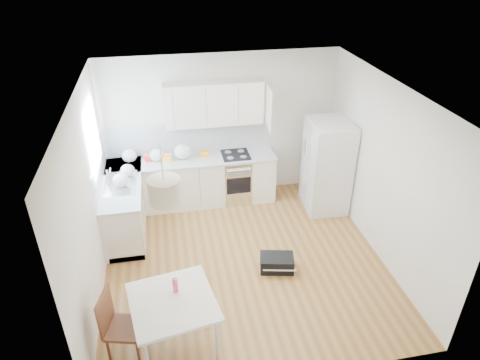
# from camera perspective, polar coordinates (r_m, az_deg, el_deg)

# --- Properties ---
(floor) EXTENTS (4.20, 4.20, 0.00)m
(floor) POSITION_cam_1_polar(r_m,az_deg,el_deg) (6.77, 0.55, -10.63)
(floor) COLOR brown
(floor) RESTS_ON ground
(ceiling) EXTENTS (4.20, 4.20, 0.00)m
(ceiling) POSITION_cam_1_polar(r_m,az_deg,el_deg) (5.41, 0.70, 11.61)
(ceiling) COLOR white
(ceiling) RESTS_ON wall_back
(wall_back) EXTENTS (4.20, 0.00, 4.20)m
(wall_back) POSITION_cam_1_polar(r_m,az_deg,el_deg) (7.82, -2.46, 7.00)
(wall_back) COLOR white
(wall_back) RESTS_ON floor
(wall_left) EXTENTS (0.00, 4.20, 4.20)m
(wall_left) POSITION_cam_1_polar(r_m,az_deg,el_deg) (5.98, -19.54, -2.68)
(wall_left) COLOR white
(wall_left) RESTS_ON floor
(wall_right) EXTENTS (0.00, 4.20, 4.20)m
(wall_right) POSITION_cam_1_polar(r_m,az_deg,el_deg) (6.67, 18.60, 1.03)
(wall_right) COLOR white
(wall_right) RESTS_ON floor
(window_glassblock) EXTENTS (0.02, 1.00, 1.00)m
(window_glassblock) POSITION_cam_1_polar(r_m,az_deg,el_deg) (6.81, -18.98, 5.35)
(window_glassblock) COLOR #BFE0F9
(window_glassblock) RESTS_ON wall_left
(cabinets_back) EXTENTS (3.00, 0.60, 0.88)m
(cabinets_back) POSITION_cam_1_polar(r_m,az_deg,el_deg) (7.91, -6.28, -0.28)
(cabinets_back) COLOR silver
(cabinets_back) RESTS_ON floor
(cabinets_left) EXTENTS (0.60, 1.80, 0.88)m
(cabinets_left) POSITION_cam_1_polar(r_m,az_deg,el_deg) (7.42, -15.10, -3.45)
(cabinets_left) COLOR silver
(cabinets_left) RESTS_ON floor
(counter_back) EXTENTS (3.02, 0.64, 0.04)m
(counter_back) POSITION_cam_1_polar(r_m,az_deg,el_deg) (7.69, -6.47, 2.68)
(counter_back) COLOR #B7BABC
(counter_back) RESTS_ON cabinets_back
(counter_left) EXTENTS (0.64, 1.82, 0.04)m
(counter_left) POSITION_cam_1_polar(r_m,az_deg,el_deg) (7.19, -15.58, -0.39)
(counter_left) COLOR #B7BABC
(counter_left) RESTS_ON cabinets_left
(backsplash_back) EXTENTS (3.00, 0.01, 0.58)m
(backsplash_back) POSITION_cam_1_polar(r_m,az_deg,el_deg) (7.82, -6.80, 5.67)
(backsplash_back) COLOR silver
(backsplash_back) RESTS_ON wall_back
(backsplash_left) EXTENTS (0.01, 1.80, 0.58)m
(backsplash_left) POSITION_cam_1_polar(r_m,az_deg,el_deg) (7.08, -18.27, 1.55)
(backsplash_left) COLOR silver
(backsplash_left) RESTS_ON wall_left
(upper_cabinets) EXTENTS (1.70, 0.32, 0.75)m
(upper_cabinets) POSITION_cam_1_polar(r_m,az_deg,el_deg) (7.47, -3.51, 10.15)
(upper_cabinets) COLOR silver
(upper_cabinets) RESTS_ON wall_back
(range_oven) EXTENTS (0.50, 0.61, 0.88)m
(range_oven) POSITION_cam_1_polar(r_m,az_deg,el_deg) (7.99, -0.57, 0.27)
(range_oven) COLOR silver
(range_oven) RESTS_ON floor
(sink) EXTENTS (0.50, 0.80, 0.16)m
(sink) POSITION_cam_1_polar(r_m,az_deg,el_deg) (7.14, -15.61, -0.49)
(sink) COLOR silver
(sink) RESTS_ON counter_left
(refrigerator) EXTENTS (0.83, 0.86, 1.66)m
(refrigerator) POSITION_cam_1_polar(r_m,az_deg,el_deg) (7.73, 11.61, 1.83)
(refrigerator) COLOR white
(refrigerator) RESTS_ON floor
(dining_table) EXTENTS (1.10, 1.10, 0.75)m
(dining_table) POSITION_cam_1_polar(r_m,az_deg,el_deg) (5.22, -8.93, -16.25)
(dining_table) COLOR beige
(dining_table) RESTS_ON floor
(dining_chair) EXTENTS (0.49, 0.49, 0.96)m
(dining_chair) POSITION_cam_1_polar(r_m,az_deg,el_deg) (5.37, -15.04, -18.34)
(dining_chair) COLOR #512A18
(dining_chair) RESTS_ON floor
(drink_bottle) EXTENTS (0.07, 0.07, 0.23)m
(drink_bottle) POSITION_cam_1_polar(r_m,az_deg,el_deg) (5.19, -8.65, -13.50)
(drink_bottle) COLOR #EA4171
(drink_bottle) RESTS_ON dining_table
(gym_bag) EXTENTS (0.55, 0.42, 0.23)m
(gym_bag) POSITION_cam_1_polar(r_m,az_deg,el_deg) (6.57, 4.94, -10.94)
(gym_bag) COLOR black
(gym_bag) RESTS_ON floor
(pendant_lamp) EXTENTS (0.35, 0.35, 0.26)m
(pendant_lamp) POSITION_cam_1_polar(r_m,az_deg,el_deg) (4.34, -10.03, -1.39)
(pendant_lamp) COLOR beige
(pendant_lamp) RESTS_ON ceiling
(grocery_bag_a) EXTENTS (0.26, 0.22, 0.23)m
(grocery_bag_a) POSITION_cam_1_polar(r_m,az_deg,el_deg) (7.73, -14.54, 3.15)
(grocery_bag_a) COLOR white
(grocery_bag_a) RESTS_ON counter_back
(grocery_bag_b) EXTENTS (0.24, 0.21, 0.22)m
(grocery_bag_b) POSITION_cam_1_polar(r_m,az_deg,el_deg) (7.66, -11.08, 3.26)
(grocery_bag_b) COLOR white
(grocery_bag_b) RESTS_ON counter_back
(grocery_bag_c) EXTENTS (0.31, 0.26, 0.28)m
(grocery_bag_c) POSITION_cam_1_polar(r_m,az_deg,el_deg) (7.64, -7.62, 3.77)
(grocery_bag_c) COLOR white
(grocery_bag_c) RESTS_ON counter_back
(grocery_bag_d) EXTENTS (0.23, 0.20, 0.21)m
(grocery_bag_d) POSITION_cam_1_polar(r_m,az_deg,el_deg) (7.28, -14.77, 1.26)
(grocery_bag_d) COLOR white
(grocery_bag_d) RESTS_ON counter_back
(grocery_bag_e) EXTENTS (0.26, 0.22, 0.23)m
(grocery_bag_e) POSITION_cam_1_polar(r_m,az_deg,el_deg) (6.99, -15.61, -0.02)
(grocery_bag_e) COLOR white
(grocery_bag_e) RESTS_ON counter_left
(snack_orange) EXTENTS (0.16, 0.11, 0.10)m
(snack_orange) POSITION_cam_1_polar(r_m,az_deg,el_deg) (7.73, -4.79, 3.54)
(snack_orange) COLOR orange
(snack_orange) RESTS_ON counter_back
(snack_yellow) EXTENTS (0.19, 0.13, 0.12)m
(snack_yellow) POSITION_cam_1_polar(r_m,az_deg,el_deg) (7.64, -9.80, 2.93)
(snack_yellow) COLOR #FCA427
(snack_yellow) RESTS_ON counter_back
(snack_red) EXTENTS (0.18, 0.14, 0.11)m
(snack_red) POSITION_cam_1_polar(r_m,az_deg,el_deg) (7.72, -11.97, 2.94)
(snack_red) COLOR red
(snack_red) RESTS_ON counter_back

